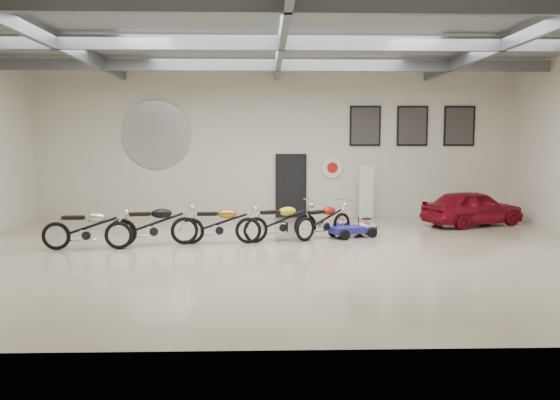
{
  "coord_description": "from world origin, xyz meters",
  "views": [
    {
      "loc": [
        -0.37,
        -12.46,
        2.54
      ],
      "look_at": [
        0.0,
        1.2,
        1.1
      ],
      "focal_mm": 35.0,
      "sensor_mm": 36.0,
      "label": 1
    }
  ],
  "objects_px": {
    "motorcycle_yellow": "(281,220)",
    "vintage_car": "(473,208)",
    "motorcycle_silver": "(87,227)",
    "motorcycle_red": "(324,219)",
    "banner_stand": "(366,192)",
    "go_kart": "(357,227)",
    "motorcycle_black": "(154,223)",
    "motorcycle_gold": "(220,223)"
  },
  "relations": [
    {
      "from": "motorcycle_silver",
      "to": "motorcycle_red",
      "type": "xyz_separation_m",
      "value": [
        5.79,
        1.41,
        -0.04
      ]
    },
    {
      "from": "motorcycle_silver",
      "to": "vintage_car",
      "type": "height_order",
      "value": "vintage_car"
    },
    {
      "from": "motorcycle_yellow",
      "to": "go_kart",
      "type": "distance_m",
      "value": 2.15
    },
    {
      "from": "motorcycle_silver",
      "to": "go_kart",
      "type": "bearing_deg",
      "value": 10.65
    },
    {
      "from": "motorcycle_yellow",
      "to": "vintage_car",
      "type": "relative_size",
      "value": 0.63
    },
    {
      "from": "motorcycle_silver",
      "to": "motorcycle_gold",
      "type": "xyz_separation_m",
      "value": [
        3.08,
        0.67,
        -0.01
      ]
    },
    {
      "from": "motorcycle_black",
      "to": "motorcycle_red",
      "type": "relative_size",
      "value": 1.1
    },
    {
      "from": "go_kart",
      "to": "vintage_car",
      "type": "xyz_separation_m",
      "value": [
        3.9,
        1.93,
        0.27
      ]
    },
    {
      "from": "motorcycle_black",
      "to": "motorcycle_gold",
      "type": "height_order",
      "value": "motorcycle_black"
    },
    {
      "from": "go_kart",
      "to": "motorcycle_silver",
      "type": "bearing_deg",
      "value": 169.34
    },
    {
      "from": "motorcycle_yellow",
      "to": "go_kart",
      "type": "bearing_deg",
      "value": -9.99
    },
    {
      "from": "banner_stand",
      "to": "motorcycle_black",
      "type": "relative_size",
      "value": 0.85
    },
    {
      "from": "motorcycle_red",
      "to": "go_kart",
      "type": "bearing_deg",
      "value": -26.25
    },
    {
      "from": "banner_stand",
      "to": "motorcycle_black",
      "type": "bearing_deg",
      "value": -154.6
    },
    {
      "from": "motorcycle_red",
      "to": "banner_stand",
      "type": "bearing_deg",
      "value": 24.94
    },
    {
      "from": "motorcycle_silver",
      "to": "motorcycle_black",
      "type": "distance_m",
      "value": 1.55
    },
    {
      "from": "motorcycle_black",
      "to": "motorcycle_yellow",
      "type": "xyz_separation_m",
      "value": [
        3.16,
        0.62,
        -0.03
      ]
    },
    {
      "from": "motorcycle_gold",
      "to": "motorcycle_black",
      "type": "bearing_deg",
      "value": -174.18
    },
    {
      "from": "motorcycle_silver",
      "to": "vintage_car",
      "type": "distance_m",
      "value": 11.18
    },
    {
      "from": "motorcycle_yellow",
      "to": "vintage_car",
      "type": "height_order",
      "value": "vintage_car"
    },
    {
      "from": "motorcycle_gold",
      "to": "go_kart",
      "type": "distance_m",
      "value": 3.75
    },
    {
      "from": "motorcycle_gold",
      "to": "motorcycle_yellow",
      "type": "xyz_separation_m",
      "value": [
        1.56,
        0.41,
        -0.0
      ]
    },
    {
      "from": "motorcycle_silver",
      "to": "motorcycle_gold",
      "type": "relative_size",
      "value": 1.01
    },
    {
      "from": "motorcycle_black",
      "to": "motorcycle_gold",
      "type": "relative_size",
      "value": 1.05
    },
    {
      "from": "motorcycle_black",
      "to": "motorcycle_yellow",
      "type": "bearing_deg",
      "value": -0.53
    },
    {
      "from": "motorcycle_silver",
      "to": "motorcycle_yellow",
      "type": "relative_size",
      "value": 1.02
    },
    {
      "from": "motorcycle_black",
      "to": "vintage_car",
      "type": "distance_m",
      "value": 9.63
    },
    {
      "from": "motorcycle_silver",
      "to": "vintage_car",
      "type": "relative_size",
      "value": 0.64
    },
    {
      "from": "motorcycle_red",
      "to": "motorcycle_yellow",
      "type": "bearing_deg",
      "value": 157.03
    },
    {
      "from": "motorcycle_gold",
      "to": "go_kart",
      "type": "xyz_separation_m",
      "value": [
        3.62,
        0.93,
        -0.26
      ]
    },
    {
      "from": "go_kart",
      "to": "vintage_car",
      "type": "distance_m",
      "value": 4.36
    },
    {
      "from": "motorcycle_yellow",
      "to": "banner_stand",
      "type": "bearing_deg",
      "value": 29.0
    },
    {
      "from": "motorcycle_yellow",
      "to": "go_kart",
      "type": "height_order",
      "value": "motorcycle_yellow"
    },
    {
      "from": "motorcycle_black",
      "to": "motorcycle_red",
      "type": "xyz_separation_m",
      "value": [
        4.31,
        0.94,
        -0.05
      ]
    },
    {
      "from": "motorcycle_red",
      "to": "motorcycle_black",
      "type": "bearing_deg",
      "value": 153.61
    },
    {
      "from": "banner_stand",
      "to": "motorcycle_silver",
      "type": "bearing_deg",
      "value": -157.82
    },
    {
      "from": "motorcycle_silver",
      "to": "vintage_car",
      "type": "xyz_separation_m",
      "value": [
        10.6,
        3.54,
        0.01
      ]
    },
    {
      "from": "motorcycle_silver",
      "to": "motorcycle_yellow",
      "type": "bearing_deg",
      "value": 10.29
    },
    {
      "from": "banner_stand",
      "to": "motorcycle_black",
      "type": "distance_m",
      "value": 7.65
    },
    {
      "from": "banner_stand",
      "to": "go_kart",
      "type": "distance_m",
      "value": 3.6
    },
    {
      "from": "go_kart",
      "to": "motorcycle_yellow",
      "type": "bearing_deg",
      "value": 170.15
    },
    {
      "from": "motorcycle_red",
      "to": "vintage_car",
      "type": "distance_m",
      "value": 5.26
    }
  ]
}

